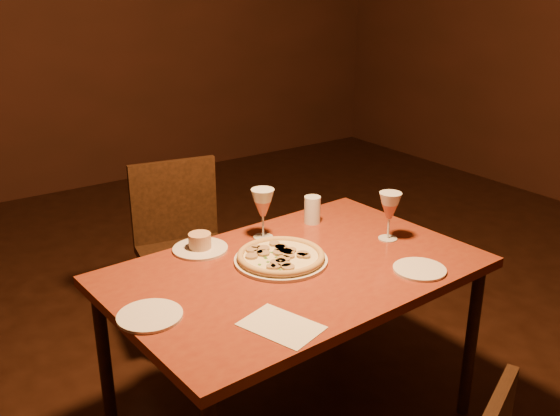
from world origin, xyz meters
TOP-DOWN VIEW (x-y plane):
  - dining_table at (-0.15, 0.23)m, footprint 1.31×0.88m
  - chair_far at (-0.17, 1.05)m, footprint 0.47×0.47m
  - pizza_plate at (-0.16, 0.29)m, footprint 0.33×0.33m
  - ramekin_saucer at (-0.35, 0.54)m, footprint 0.20×0.20m
  - wine_glass_far at (-0.10, 0.51)m, footprint 0.09×0.09m
  - wine_glass_right at (0.29, 0.22)m, footprint 0.08×0.08m
  - water_tumbler at (0.15, 0.52)m, footprint 0.07×0.07m
  - side_plate_left at (-0.70, 0.20)m, footprint 0.19×0.19m
  - side_plate_near at (0.19, -0.04)m, footprint 0.18×0.18m
  - menu_card at (-0.41, -0.06)m, footprint 0.21×0.26m

SIDE VIEW (x-z plane):
  - chair_far at x=-0.17m, z-range 0.05..0.89m
  - dining_table at x=-0.15m, z-range 0.28..0.95m
  - menu_card at x=-0.41m, z-range 0.68..0.68m
  - side_plate_near at x=0.19m, z-range 0.68..0.68m
  - side_plate_left at x=-0.70m, z-range 0.68..0.69m
  - pizza_plate at x=-0.16m, z-range 0.68..0.71m
  - ramekin_saucer at x=-0.35m, z-range 0.66..0.73m
  - water_tumbler at x=0.15m, z-range 0.68..0.79m
  - wine_glass_right at x=0.29m, z-range 0.68..0.86m
  - wine_glass_far at x=-0.10m, z-range 0.68..0.87m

